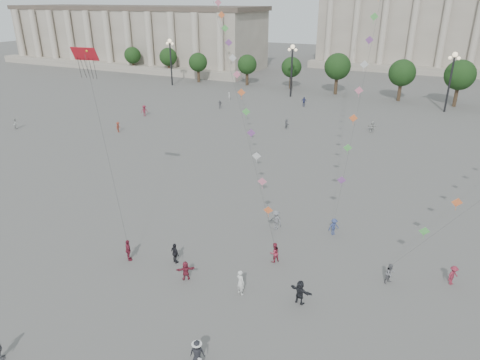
% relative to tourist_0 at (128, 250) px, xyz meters
% --- Properties ---
extents(ground, '(360.00, 360.00, 0.00)m').
position_rel_tourist_0_xyz_m(ground, '(5.99, -6.01, -0.91)').
color(ground, '#53514E').
rests_on(ground, ground).
extents(hall_west, '(84.00, 26.22, 17.20)m').
position_rel_tourist_0_xyz_m(hall_west, '(-69.01, 87.88, 7.52)').
color(hall_west, gray).
rests_on(hall_west, ground).
extents(hall_central, '(48.30, 34.30, 35.50)m').
position_rel_tourist_0_xyz_m(hall_central, '(5.99, 123.21, 13.32)').
color(hall_central, gray).
rests_on(hall_central, ground).
extents(tree_row, '(137.12, 5.12, 8.00)m').
position_rel_tourist_0_xyz_m(tree_row, '(5.99, 71.99, 4.48)').
color(tree_row, '#36291B').
rests_on(tree_row, ground).
extents(lamp_post_far_west, '(2.00, 0.90, 10.65)m').
position_rel_tourist_0_xyz_m(lamp_post_far_west, '(-39.01, 63.99, 6.44)').
color(lamp_post_far_west, '#262628').
rests_on(lamp_post_far_west, ground).
extents(lamp_post_mid_west, '(2.00, 0.90, 10.65)m').
position_rel_tourist_0_xyz_m(lamp_post_mid_west, '(-9.01, 63.99, 6.44)').
color(lamp_post_mid_west, '#262628').
rests_on(lamp_post_mid_west, ground).
extents(lamp_post_mid_east, '(2.00, 0.90, 10.65)m').
position_rel_tourist_0_xyz_m(lamp_post_mid_east, '(20.99, 63.99, 6.44)').
color(lamp_post_mid_east, '#262628').
rests_on(lamp_post_mid_east, ground).
extents(person_crowd_0, '(1.16, 0.93, 1.85)m').
position_rel_tourist_0_xyz_m(person_crowd_0, '(-3.76, 56.73, 0.01)').
color(person_crowd_0, navy).
rests_on(person_crowd_0, ground).
extents(person_crowd_1, '(1.05, 1.05, 1.72)m').
position_rel_tourist_0_xyz_m(person_crowd_1, '(-40.44, 21.89, -0.05)').
color(person_crowd_1, '#B1B2AE').
rests_on(person_crowd_1, ground).
extents(person_crowd_2, '(1.34, 1.43, 1.94)m').
position_rel_tourist_0_xyz_m(person_crowd_2, '(-26.90, 37.34, 0.06)').
color(person_crowd_2, maroon).
rests_on(person_crowd_2, ground).
extents(person_crowd_3, '(1.73, 0.87, 1.79)m').
position_rel_tourist_0_xyz_m(person_crowd_3, '(13.95, 0.92, -0.02)').
color(person_crowd_3, black).
rests_on(person_crowd_3, ground).
extents(person_crowd_4, '(1.69, 1.18, 1.75)m').
position_rel_tourist_0_xyz_m(person_crowd_4, '(11.21, 44.71, -0.03)').
color(person_crowd_4, '#B1B1AD').
rests_on(person_crowd_4, ground).
extents(person_crowd_6, '(1.35, 1.02, 1.86)m').
position_rel_tourist_0_xyz_m(person_crowd_6, '(8.74, 9.78, 0.02)').
color(person_crowd_6, slate).
rests_on(person_crowd_6, ground).
extents(person_crowd_8, '(1.04, 1.14, 1.54)m').
position_rel_tourist_0_xyz_m(person_crowd_8, '(23.34, 7.73, -0.14)').
color(person_crowd_8, maroon).
rests_on(person_crowd_8, ground).
extents(person_crowd_10, '(0.62, 0.68, 1.56)m').
position_rel_tourist_0_xyz_m(person_crowd_10, '(-19.31, 55.55, -0.13)').
color(person_crowd_10, silver).
rests_on(person_crowd_10, ground).
extents(person_crowd_12, '(1.31, 1.32, 1.52)m').
position_rel_tourist_0_xyz_m(person_crowd_12, '(-1.52, 40.82, -0.15)').
color(person_crowd_12, slate).
rests_on(person_crowd_12, ground).
extents(person_crowd_13, '(0.83, 0.70, 1.95)m').
position_rel_tourist_0_xyz_m(person_crowd_13, '(9.86, 0.05, 0.06)').
color(person_crowd_13, silver).
rests_on(person_crowd_13, ground).
extents(person_crowd_16, '(1.03, 0.75, 1.63)m').
position_rel_tourist_0_xyz_m(person_crowd_16, '(-17.57, 48.20, -0.10)').
color(person_crowd_16, slate).
rests_on(person_crowd_16, ground).
extents(person_crowd_17, '(0.81, 1.15, 1.62)m').
position_rel_tourist_0_xyz_m(person_crowd_17, '(-24.52, 27.62, -0.10)').
color(person_crowd_17, brown).
rests_on(person_crowd_17, ground).
extents(tourist_0, '(1.11, 1.02, 1.82)m').
position_rel_tourist_0_xyz_m(tourist_0, '(0.00, 0.00, 0.00)').
color(tourist_0, maroon).
rests_on(tourist_0, ground).
extents(tourist_1, '(1.09, 0.79, 1.72)m').
position_rel_tourist_0_xyz_m(tourist_1, '(3.55, 1.31, -0.05)').
color(tourist_1, black).
rests_on(tourist_1, ground).
extents(tourist_2, '(1.40, 1.21, 1.52)m').
position_rel_tourist_0_xyz_m(tourist_2, '(5.47, -0.19, -0.15)').
color(tourist_2, maroon).
rests_on(tourist_2, ground).
extents(kite_flyer_0, '(0.99, 1.03, 1.68)m').
position_rel_tourist_0_xyz_m(kite_flyer_0, '(10.53, 4.84, -0.07)').
color(kite_flyer_0, '#9C2A40').
rests_on(kite_flyer_0, ground).
extents(kite_flyer_1, '(1.11, 1.11, 1.55)m').
position_rel_tourist_0_xyz_m(kite_flyer_1, '(13.71, 11.08, -0.14)').
color(kite_flyer_1, navy).
rests_on(kite_flyer_1, ground).
extents(kite_flyer_2, '(0.93, 0.97, 1.58)m').
position_rel_tourist_0_xyz_m(kite_flyer_2, '(19.18, 5.97, -0.12)').
color(kite_flyer_2, slate).
rests_on(kite_flyer_2, ground).
extents(hat_person, '(0.99, 0.84, 1.72)m').
position_rel_tourist_0_xyz_m(hat_person, '(10.43, -6.80, -0.01)').
color(hat_person, black).
rests_on(hat_person, ground).
extents(dragon_kite, '(3.71, 2.10, 15.08)m').
position_rel_tourist_0_xyz_m(dragon_kite, '(-5.09, 3.38, 13.67)').
color(dragon_kite, '#AE121D').
rests_on(dragon_kite, ground).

